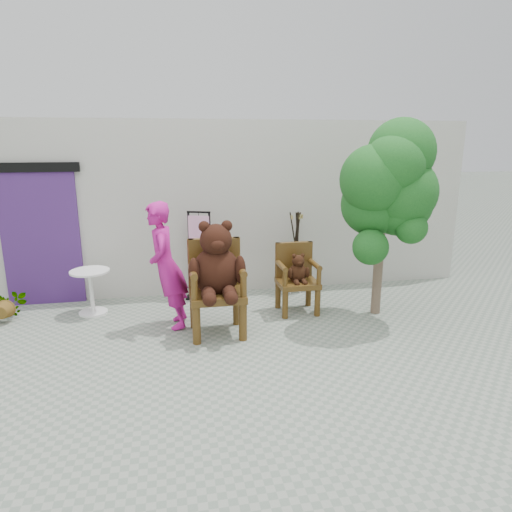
# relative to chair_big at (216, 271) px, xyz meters

# --- Properties ---
(ground_plane) EXTENTS (60.00, 60.00, 0.00)m
(ground_plane) POSITION_rel_chair_big_xyz_m (0.34, -0.81, -0.92)
(ground_plane) COLOR gray
(ground_plane) RESTS_ON ground
(back_wall) EXTENTS (9.00, 1.00, 3.00)m
(back_wall) POSITION_rel_chair_big_xyz_m (0.34, 2.29, 0.58)
(back_wall) COLOR #BBB9AF
(back_wall) RESTS_ON ground
(doorway) EXTENTS (1.40, 0.11, 2.33)m
(doorway) POSITION_rel_chair_big_xyz_m (-2.66, 1.77, 0.25)
(doorway) COLOR #442165
(doorway) RESTS_ON ground
(chair_big) EXTENTS (0.77, 0.85, 1.62)m
(chair_big) POSITION_rel_chair_big_xyz_m (0.00, 0.00, 0.00)
(chair_big) COLOR #402A0D
(chair_big) RESTS_ON ground
(chair_small) EXTENTS (0.62, 0.57, 1.08)m
(chair_small) POSITION_rel_chair_big_xyz_m (1.34, 0.64, -0.30)
(chair_small) COLOR #402A0D
(chair_small) RESTS_ON ground
(person) EXTENTS (0.45, 0.68, 1.83)m
(person) POSITION_rel_chair_big_xyz_m (-0.67, 0.38, 0.00)
(person) COLOR #B51680
(person) RESTS_ON ground
(cafe_table) EXTENTS (0.60, 0.60, 0.70)m
(cafe_table) POSITION_rel_chair_big_xyz_m (-1.85, 1.13, -0.48)
(cafe_table) COLOR white
(cafe_table) RESTS_ON ground
(display_stand) EXTENTS (0.54, 0.48, 1.51)m
(display_stand) POSITION_rel_chair_big_xyz_m (-0.12, 1.54, -0.33)
(display_stand) COLOR black
(display_stand) RESTS_ON ground
(stool_bucket) EXTENTS (0.32, 0.32, 1.45)m
(stool_bucket) POSITION_rel_chair_big_xyz_m (1.56, 1.54, -0.27)
(stool_bucket) COLOR white
(stool_bucket) RESTS_ON ground
(tree) EXTENTS (1.42, 1.42, 2.97)m
(tree) POSITION_rel_chair_big_xyz_m (2.50, 0.04, 1.09)
(tree) COLOR brown
(tree) RESTS_ON ground
(potted_plant) EXTENTS (0.47, 0.42, 0.48)m
(potted_plant) POSITION_rel_chair_big_xyz_m (-3.06, 1.09, -0.68)
(potted_plant) COLOR #103D16
(potted_plant) RESTS_ON ground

